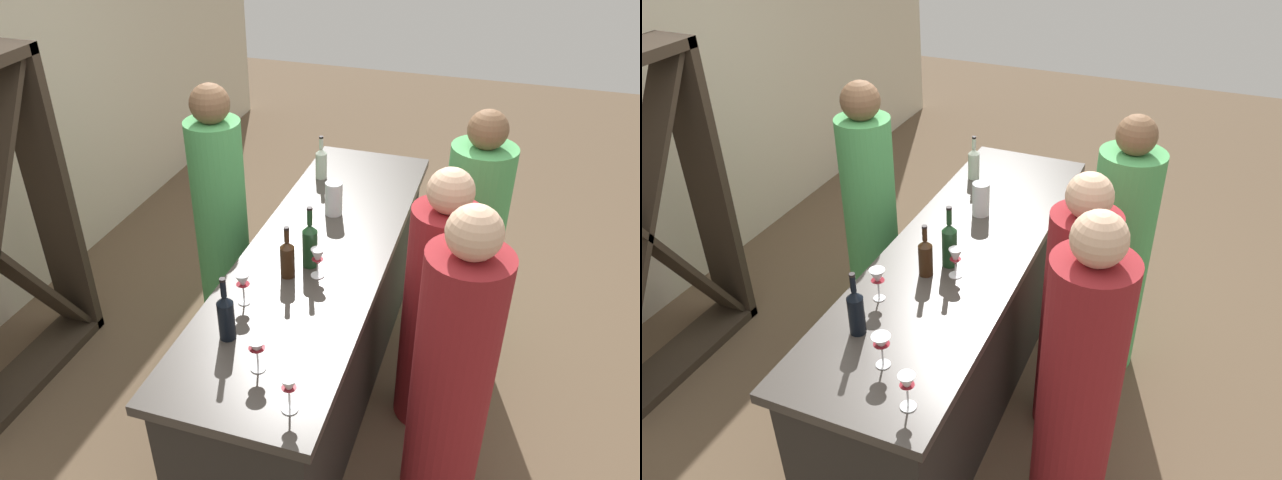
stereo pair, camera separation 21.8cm
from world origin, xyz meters
The scene contains 15 objects.
ground_plane centered at (0.00, 0.00, 0.00)m, with size 12.00×12.00×0.00m, color brown.
bar_counter centered at (0.00, 0.00, 0.46)m, with size 2.50×0.73×0.92m.
wine_bottle_leftmost_near_black centered at (-0.78, 0.16, 1.03)m, with size 0.07×0.07×0.31m.
wine_bottle_second_left_amber_brown centered at (-0.28, 0.07, 1.02)m, with size 0.07×0.07×0.27m.
wine_bottle_center_olive_green centered at (-0.16, 0.00, 1.04)m, with size 0.07×0.07×0.33m.
wine_bottle_second_right_clear_pale centered at (0.78, 0.24, 1.02)m, with size 0.07×0.07×0.28m.
wine_glass_near_left centered at (-1.08, -0.23, 1.03)m, with size 0.07×0.07×0.16m.
wine_glass_near_center centered at (-0.24, -0.06, 1.02)m, with size 0.07×0.07×0.15m.
wine_glass_near_right centered at (-0.92, -0.03, 1.03)m, with size 0.08×0.08×0.15m.
wine_glass_far_left centered at (-0.54, 0.19, 1.03)m, with size 0.07×0.07×0.16m.
water_pitcher centered at (0.37, 0.04, 1.01)m, with size 0.10×0.10×0.19m.
person_left_guest centered at (0.51, -0.73, 0.73)m, with size 0.40×0.40×1.57m.
person_center_guest centered at (-0.62, -0.77, 0.76)m, with size 0.42×0.42×1.63m.
person_right_guest centered at (-0.06, -0.63, 0.69)m, with size 0.38×0.38×1.49m.
person_server_behind centered at (0.27, 0.70, 0.77)m, with size 0.35×0.35×1.64m.
Camera 2 is at (-2.51, -1.03, 2.68)m, focal length 35.07 mm.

